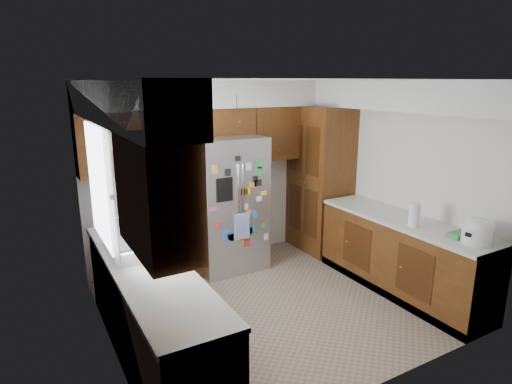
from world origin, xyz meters
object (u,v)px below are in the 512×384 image
paper_towel (414,215)px  pantry (320,179)px  rice_cooker (478,230)px  fridge (228,203)px

paper_towel → pantry: bearing=85.8°
pantry → paper_towel: 1.87m
rice_cooker → paper_towel: size_ratio=1.13×
pantry → paper_towel: size_ratio=8.01×
rice_cooker → pantry: bearing=90.0°
fridge → paper_towel: (1.36, -1.92, 0.15)m
pantry → fridge: pantry is taller
rice_cooker → paper_towel: paper_towel is taller
fridge → rice_cooker: bearing=-59.9°
pantry → paper_towel: bearing=-94.2°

